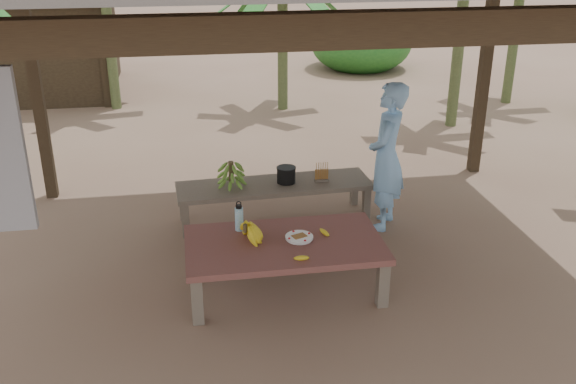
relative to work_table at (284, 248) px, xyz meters
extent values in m
plane|color=brown|center=(0.27, 0.34, -0.43)|extent=(80.00, 80.00, 0.00)
cube|color=black|center=(-2.53, 2.64, 0.92)|extent=(0.13, 0.13, 2.70)
cube|color=black|center=(3.07, 2.64, 0.92)|extent=(0.13, 0.13, 2.70)
cube|color=black|center=(0.27, -1.96, 2.27)|extent=(5.80, 0.14, 0.18)
cube|color=brown|center=(-0.82, -0.42, -0.21)|extent=(0.10, 0.10, 0.44)
cube|color=brown|center=(0.82, -0.42, -0.21)|extent=(0.10, 0.10, 0.44)
cube|color=brown|center=(-0.82, 0.42, -0.21)|extent=(0.10, 0.10, 0.44)
cube|color=brown|center=(0.82, 0.42, -0.21)|extent=(0.10, 0.10, 0.44)
cube|color=maroon|center=(0.00, 0.00, 0.04)|extent=(1.80, 1.01, 0.06)
cube|color=brown|center=(-0.89, 1.24, -0.23)|extent=(0.08, 0.08, 0.40)
cube|color=brown|center=(1.16, 1.34, -0.23)|extent=(0.08, 0.08, 0.40)
cube|color=brown|center=(-0.92, 1.70, -0.23)|extent=(0.08, 0.08, 0.40)
cube|color=brown|center=(1.14, 1.80, -0.23)|extent=(0.08, 0.08, 0.40)
cube|color=brown|center=(0.12, 1.52, -0.01)|extent=(2.23, 0.71, 0.05)
cylinder|color=white|center=(0.14, 0.02, 0.07)|extent=(0.24, 0.24, 0.01)
cylinder|color=white|center=(0.14, 0.02, 0.09)|extent=(0.26, 0.26, 0.02)
cube|color=brown|center=(0.14, 0.02, 0.09)|extent=(0.15, 0.13, 0.02)
ellipsoid|color=yellow|center=(0.09, -0.37, 0.09)|extent=(0.15, 0.07, 0.04)
ellipsoid|color=yellow|center=(0.39, 0.08, 0.09)|extent=(0.10, 0.14, 0.04)
cylinder|color=#3F98C6|center=(-0.38, 0.31, 0.18)|extent=(0.08, 0.08, 0.23)
cylinder|color=black|center=(-0.38, 0.31, 0.31)|extent=(0.06, 0.06, 0.03)
torus|color=black|center=(-0.38, 0.31, 0.34)|extent=(0.05, 0.01, 0.05)
cylinder|color=black|center=(0.26, 1.53, 0.10)|extent=(0.21, 0.21, 0.18)
imported|color=#7CB3EB|center=(1.31, 1.17, 0.39)|extent=(0.64, 0.72, 1.65)
cube|color=black|center=(-4.23, 8.34, 0.57)|extent=(4.00, 3.00, 2.00)
cylinder|color=#596638|center=(3.59, 4.71, 1.16)|extent=(0.18, 0.18, 3.20)
cylinder|color=#596638|center=(0.95, 6.18, 0.82)|extent=(0.18, 0.18, 2.51)
cylinder|color=#596638|center=(-2.08, 6.71, 1.06)|extent=(0.18, 0.18, 2.98)
cylinder|color=#596638|center=(5.21, 5.94, 1.08)|extent=(0.18, 0.18, 3.03)
camera|label=1|loc=(-0.80, -5.14, 2.77)|focal=40.00mm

